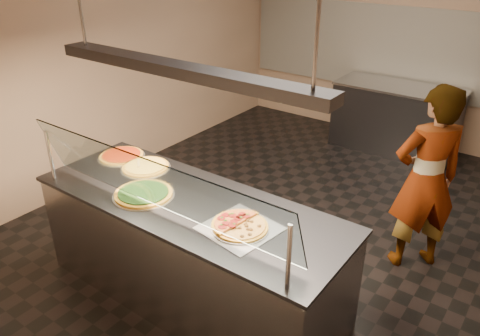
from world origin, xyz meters
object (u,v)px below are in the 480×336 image
Objects in this scene: sneeze_guard at (152,184)px; half_pizza_sausage at (251,230)px; half_pizza_pepperoni at (229,220)px; prep_table at (395,118)px; pizza_tomato at (122,155)px; heat_lamp_housing at (180,70)px; pizza_spinach at (144,193)px; perforated_tray at (240,228)px; pizza_cheese at (146,167)px; pizza_spatula at (143,165)px; worker at (426,180)px; serving_counter at (191,250)px.

half_pizza_sausage is (0.64, 0.28, -0.27)m from sneeze_guard.
prep_table is at bearing 92.65° from half_pizza_pepperoni.
pizza_tomato is at bearing 169.77° from half_pizza_sausage.
sneeze_guard is 1.02× the size of heat_lamp_housing.
half_pizza_sausage is 0.85× the size of pizza_spinach.
half_pizza_pepperoni is 1.09m from heat_lamp_housing.
pizza_cheese is at bearing 167.51° from perforated_tray.
pizza_spatula is (-1.14, 0.25, -0.01)m from half_pizza_pepperoni.
sneeze_guard is 0.80m from heat_lamp_housing.
half_pizza_sausage is at bearing -10.86° from pizza_spatula.
worker reaches higher than prep_table.
serving_counter is at bearing 4.91° from worker.
worker reaches higher than sneeze_guard.
prep_table is (1.29, 3.75, -0.48)m from pizza_tomato.
pizza_cheese is (-0.68, 0.55, -0.28)m from sneeze_guard.
pizza_tomato is at bearing 175.16° from pizza_cheese.
prep_table is (0.26, 4.33, -0.76)m from sneeze_guard.
half_pizza_pepperoni reaches higher than pizza_spinach.
half_pizza_sausage is at bearing -5.88° from serving_counter.
pizza_cheese is 0.25× the size of worker.
pizza_spatula is at bearing -10.36° from worker.
half_pizza_pepperoni is at bearing -8.24° from heat_lamp_housing.
pizza_spatula is at bearing 164.67° from serving_counter.
perforated_tray is 1.10× the size of pizza_spinach.
perforated_tray is 0.89m from pizza_spinach.
half_pizza_sausage is at bearing -0.17° from perforated_tray.
sneeze_guard is at bearing -93.50° from prep_table.
heat_lamp_housing is (0.69, -0.19, 0.99)m from pizza_spatula.
worker is (1.68, 1.71, -0.09)m from pizza_spinach.
sneeze_guard is at bearing -156.59° from half_pizza_sausage.
pizza_tomato reaches higher than serving_counter.
half_pizza_pepperoni is at bearing -87.35° from prep_table.
half_pizza_pepperoni is 0.19m from half_pizza_sausage.
pizza_spatula is at bearing 169.14° from half_pizza_sausage.
heat_lamp_housing is (0.00, 0.34, 0.72)m from sneeze_guard.
prep_table is (0.60, 4.12, -0.48)m from pizza_spinach.
pizza_tomato is at bearing -15.17° from worker.
pizza_tomato is (-0.35, 0.03, -0.00)m from pizza_cheese.
worker is at bearing 66.76° from half_pizza_sausage.
heat_lamp_housing reaches higher than prep_table.
pizza_spinach is at bearing 148.90° from sneeze_guard.
half_pizza_sausage reaches higher than pizza_spinach.
perforated_tray is at bearing -0.12° from half_pizza_pepperoni.
pizza_tomato is (-0.69, 0.37, -0.00)m from pizza_spinach.
pizza_cheese is at bearing -10.53° from worker.
serving_counter is 9.08× the size of pizza_spatula.
pizza_tomato is at bearing 172.25° from pizza_spatula.
half_pizza_pepperoni is at bearing -8.24° from serving_counter.
perforated_tray is 1.26m from pizza_spatula.
pizza_spatula is (-0.01, -0.02, 0.01)m from pizza_cheese.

